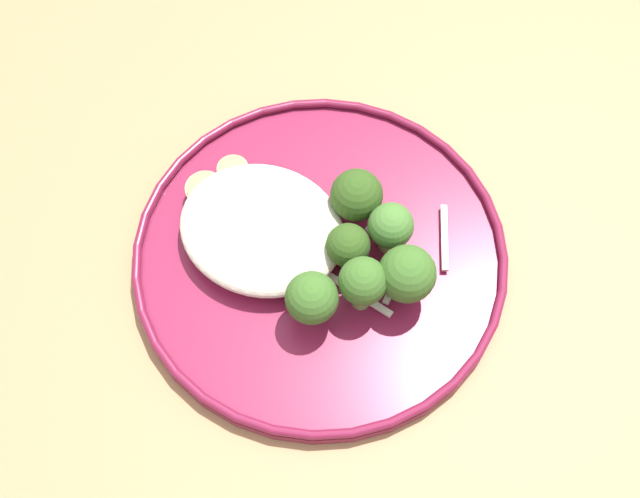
# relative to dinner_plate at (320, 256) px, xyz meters

# --- Properties ---
(ground) EXTENTS (6.00, 6.00, 0.00)m
(ground) POSITION_rel_dinner_plate_xyz_m (0.02, 0.01, -0.75)
(ground) COLOR #47423D
(wooden_dining_table) EXTENTS (1.40, 1.00, 0.74)m
(wooden_dining_table) POSITION_rel_dinner_plate_xyz_m (0.02, 0.01, -0.09)
(wooden_dining_table) COLOR #9E754C
(wooden_dining_table) RESTS_ON ground
(dinner_plate) EXTENTS (0.29, 0.29, 0.02)m
(dinner_plate) POSITION_rel_dinner_plate_xyz_m (0.00, 0.00, 0.00)
(dinner_plate) COLOR maroon
(dinner_plate) RESTS_ON wooden_dining_table
(noodle_bed) EXTENTS (0.13, 0.11, 0.03)m
(noodle_bed) POSITION_rel_dinner_plate_xyz_m (0.05, 0.01, 0.02)
(noodle_bed) COLOR beige
(noodle_bed) RESTS_ON dinner_plate
(seared_scallop_rear_pale) EXTENTS (0.03, 0.03, 0.01)m
(seared_scallop_rear_pale) POSITION_rel_dinner_plate_xyz_m (0.09, -0.03, 0.01)
(seared_scallop_rear_pale) COLOR #E5C689
(seared_scallop_rear_pale) RESTS_ON dinner_plate
(seared_scallop_tiny_bay) EXTENTS (0.02, 0.02, 0.01)m
(seared_scallop_tiny_bay) POSITION_rel_dinner_plate_xyz_m (0.06, -0.00, 0.01)
(seared_scallop_tiny_bay) COLOR #E5C689
(seared_scallop_tiny_bay) RESTS_ON dinner_plate
(seared_scallop_tilted_round) EXTENTS (0.03, 0.03, 0.02)m
(seared_scallop_tilted_round) POSITION_rel_dinner_plate_xyz_m (0.08, 0.02, 0.01)
(seared_scallop_tilted_round) COLOR beige
(seared_scallop_tilted_round) RESTS_ON dinner_plate
(seared_scallop_on_noodles) EXTENTS (0.03, 0.03, 0.01)m
(seared_scallop_on_noodles) POSITION_rel_dinner_plate_xyz_m (0.02, 0.02, 0.01)
(seared_scallop_on_noodles) COLOR #DBB77A
(seared_scallop_on_noodles) RESTS_ON dinner_plate
(seared_scallop_right_edge) EXTENTS (0.03, 0.03, 0.01)m
(seared_scallop_right_edge) POSITION_rel_dinner_plate_xyz_m (0.10, -0.01, 0.01)
(seared_scallop_right_edge) COLOR #E5C689
(seared_scallop_right_edge) RESTS_ON dinner_plate
(seared_scallop_center_golden) EXTENTS (0.02, 0.02, 0.02)m
(seared_scallop_center_golden) POSITION_rel_dinner_plate_xyz_m (0.03, -0.02, 0.01)
(seared_scallop_center_golden) COLOR #DBB77A
(seared_scallop_center_golden) RESTS_ON dinner_plate
(broccoli_floret_rear_charred) EXTENTS (0.04, 0.04, 0.05)m
(broccoli_floret_rear_charred) POSITION_rel_dinner_plate_xyz_m (-0.02, 0.05, 0.03)
(broccoli_floret_rear_charred) COLOR #89A356
(broccoli_floret_rear_charred) RESTS_ON dinner_plate
(broccoli_floret_left_leaning) EXTENTS (0.03, 0.03, 0.05)m
(broccoli_floret_left_leaning) POSITION_rel_dinner_plate_xyz_m (-0.02, -0.00, 0.03)
(broccoli_floret_left_leaning) COLOR #89A356
(broccoli_floret_left_leaning) RESTS_ON dinner_plate
(broccoli_floret_beside_noodles) EXTENTS (0.04, 0.04, 0.06)m
(broccoli_floret_beside_noodles) POSITION_rel_dinner_plate_xyz_m (-0.07, 0.00, 0.04)
(broccoli_floret_beside_noodles) COLOR #7A994C
(broccoli_floret_beside_noodles) RESTS_ON dinner_plate
(broccoli_floret_small_sprig) EXTENTS (0.04, 0.04, 0.06)m
(broccoli_floret_small_sprig) POSITION_rel_dinner_plate_xyz_m (-0.04, 0.02, 0.04)
(broccoli_floret_small_sprig) COLOR #7A994C
(broccoli_floret_small_sprig) RESTS_ON dinner_plate
(broccoli_floret_near_rim) EXTENTS (0.03, 0.03, 0.05)m
(broccoli_floret_near_rim) POSITION_rel_dinner_plate_xyz_m (-0.04, -0.03, 0.03)
(broccoli_floret_near_rim) COLOR #89A356
(broccoli_floret_near_rim) RESTS_ON dinner_plate
(broccoli_floret_right_tilted) EXTENTS (0.04, 0.04, 0.05)m
(broccoli_floret_right_tilted) POSITION_rel_dinner_plate_xyz_m (-0.01, -0.04, 0.03)
(broccoli_floret_right_tilted) COLOR #7A994C
(broccoli_floret_right_tilted) RESTS_ON dinner_plate
(onion_sliver_long_sliver) EXTENTS (0.01, 0.04, 0.00)m
(onion_sliver_long_sliver) POSITION_rel_dinner_plate_xyz_m (-0.06, -0.00, 0.01)
(onion_sliver_long_sliver) COLOR silver
(onion_sliver_long_sliver) RESTS_ON dinner_plate
(onion_sliver_pale_crescent) EXTENTS (0.06, 0.03, 0.00)m
(onion_sliver_pale_crescent) POSITION_rel_dinner_plate_xyz_m (-0.05, -0.02, 0.01)
(onion_sliver_pale_crescent) COLOR silver
(onion_sliver_pale_crescent) RESTS_ON dinner_plate
(onion_sliver_curled_piece) EXTENTS (0.03, 0.05, 0.00)m
(onion_sliver_curled_piece) POSITION_rel_dinner_plate_xyz_m (-0.08, -0.05, 0.01)
(onion_sliver_curled_piece) COLOR silver
(onion_sliver_curled_piece) RESTS_ON dinner_plate
(onion_sliver_short_strip) EXTENTS (0.06, 0.02, 0.00)m
(onion_sliver_short_strip) POSITION_rel_dinner_plate_xyz_m (-0.04, 0.02, 0.01)
(onion_sliver_short_strip) COLOR silver
(onion_sliver_short_strip) RESTS_ON dinner_plate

